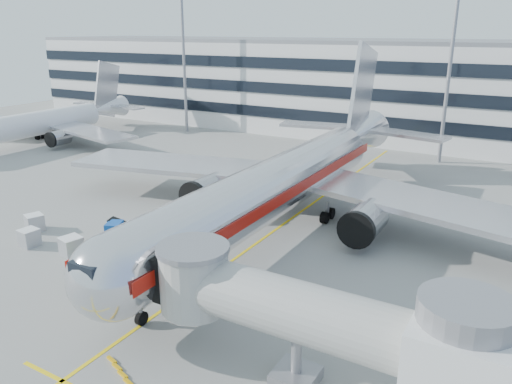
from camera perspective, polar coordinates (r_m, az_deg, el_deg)
The scene contains 15 objects.
ground at distance 37.90m, azimuth -4.64°, elevation -9.13°, with size 180.00×180.00×0.00m, color gray.
lead_in_line at distance 45.68m, azimuth 2.50°, elevation -4.15°, with size 0.25×70.00×0.01m, color yellow.
stop_bar at distance 29.36m, azimuth -21.28°, elevation -19.49°, with size 6.00×0.25×0.01m, color yellow.
main_jet at distance 45.72m, azimuth 3.57°, elevation 1.47°, with size 50.95×48.70×16.06m.
jet_bridge at distance 24.81m, azimuth 8.39°, elevation -14.96°, with size 17.80×4.50×7.00m.
terminal at distance 88.17m, azimuth 17.51°, elevation 11.15°, with size 150.00×24.25×15.60m.
light_mast_west at distance 88.33m, azimuth -8.32°, elevation 16.41°, with size 2.40×1.20×25.45m.
light_mast_centre at distance 70.50m, azimuth 21.49°, elevation 14.97°, with size 2.40×1.20×25.45m.
second_jet at distance 86.39m, azimuth -23.58°, elevation 7.24°, with size 38.21×36.52×12.04m.
belt_loader at distance 43.67m, azimuth -14.31°, elevation -4.96°, with size 4.59×2.72×2.14m.
baggage_tug at distance 43.26m, azimuth -15.30°, elevation -4.85°, with size 3.18×2.66×2.08m.
cargo_container_left at distance 42.62m, azimuth -20.34°, elevation -5.87°, with size 1.82×1.82×1.61m.
cargo_container_right at distance 49.12m, azimuth -23.97°, elevation -3.21°, with size 1.82×1.82×1.51m.
cargo_container_front at distance 45.92m, azimuth -24.49°, elevation -4.76°, with size 1.51×1.51×1.47m.
ramp_worker at distance 40.11m, azimuth -17.71°, elevation -7.01°, with size 0.64×0.42×1.75m, color #92FB1A.
Camera 1 is at (19.44, -27.52, 17.37)m, focal length 35.00 mm.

